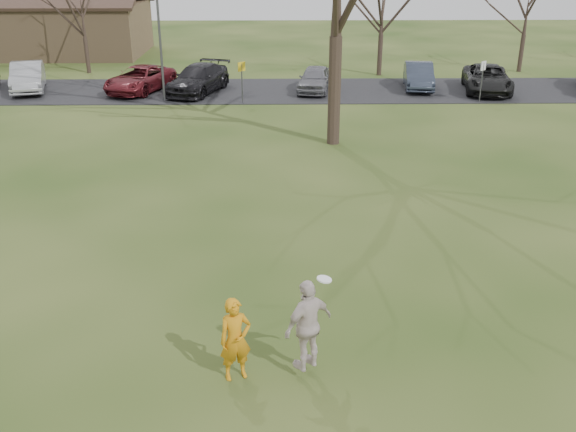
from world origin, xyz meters
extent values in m
plane|color=#1E380F|center=(0.00, 0.00, 0.00)|extent=(120.00, 120.00, 0.00)
cube|color=black|center=(0.00, 25.00, 0.02)|extent=(62.00, 6.50, 0.04)
imported|color=orange|center=(-1.02, -0.10, 0.82)|extent=(0.70, 0.57, 1.64)
imported|color=#9B9DA1|center=(-13.76, 25.06, 0.80)|extent=(2.83, 4.87, 1.52)
imported|color=maroon|center=(-7.65, 24.81, 0.71)|extent=(3.69, 5.30, 1.34)
imported|color=black|center=(-4.47, 24.46, 0.77)|extent=(3.49, 5.41, 1.46)
imported|color=slate|center=(1.80, 24.68, 0.71)|extent=(2.30, 4.17, 1.34)
imported|color=#2C3443|center=(7.55, 25.33, 0.73)|extent=(2.00, 4.37, 1.39)
imported|color=black|center=(11.07, 24.46, 0.74)|extent=(3.21, 5.38, 1.40)
imported|color=beige|center=(0.30, -0.06, 1.08)|extent=(1.10, 1.01, 1.81)
cylinder|color=white|center=(0.57, -0.04, 2.01)|extent=(0.27, 0.27, 0.07)
cube|color=#8C6D4C|center=(-20.00, 38.00, 1.75)|extent=(20.00, 8.00, 3.50)
cylinder|color=#47474C|center=(-6.00, 22.50, 3.00)|extent=(0.12, 0.12, 6.00)
cylinder|color=#47474C|center=(-2.00, 22.00, 1.00)|extent=(0.06, 0.06, 2.00)
cube|color=yellow|center=(-2.00, 22.00, 1.85)|extent=(0.35, 0.35, 0.45)
cylinder|color=#47474C|center=(10.00, 22.00, 1.00)|extent=(0.06, 0.06, 2.00)
cube|color=silver|center=(10.00, 22.00, 1.85)|extent=(0.35, 0.35, 0.45)
camera|label=1|loc=(-0.23, -9.91, 7.44)|focal=39.88mm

